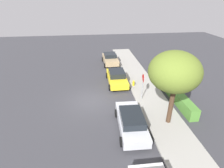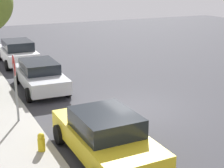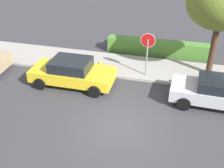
% 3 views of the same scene
% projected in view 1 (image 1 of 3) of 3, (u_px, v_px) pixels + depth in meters
% --- Properties ---
extents(ground_plane, '(60.00, 60.00, 0.00)m').
position_uv_depth(ground_plane, '(92.00, 101.00, 15.97)').
color(ground_plane, '#38383D').
extents(sidewalk_curb, '(32.00, 2.86, 0.14)m').
position_uv_depth(sidewalk_curb, '(149.00, 96.00, 16.54)').
color(sidewalk_curb, '#9E9B93').
rests_on(sidewalk_curb, ground_plane).
extents(stop_sign, '(0.79, 0.08, 2.60)m').
position_uv_depth(stop_sign, '(143.00, 83.00, 15.27)').
color(stop_sign, gray).
rests_on(stop_sign, ground_plane).
extents(parked_car_yellow, '(4.38, 2.05, 1.44)m').
position_uv_depth(parked_car_yellow, '(117.00, 77.00, 18.80)').
color(parked_car_yellow, yellow).
rests_on(parked_car_yellow, ground_plane).
extents(parked_car_silver, '(4.50, 2.08, 1.38)m').
position_uv_depth(parked_car_silver, '(131.00, 121.00, 12.24)').
color(parked_car_silver, silver).
rests_on(parked_car_silver, ground_plane).
extents(parked_car_tan, '(3.97, 2.15, 1.47)m').
position_uv_depth(parked_car_tan, '(110.00, 59.00, 24.17)').
color(parked_car_tan, tan).
rests_on(parked_car_tan, ground_plane).
extents(street_tree_near_corner, '(3.41, 3.41, 5.54)m').
position_uv_depth(street_tree_near_corner, '(174.00, 72.00, 11.34)').
color(street_tree_near_corner, '#422D1E').
rests_on(street_tree_near_corner, ground_plane).
extents(fire_hydrant, '(0.30, 0.22, 0.72)m').
position_uv_depth(fire_hydrant, '(133.00, 84.00, 18.23)').
color(fire_hydrant, gold).
rests_on(fire_hydrant, ground_plane).
extents(front_yard_hedge, '(6.53, 0.77, 0.97)m').
position_uv_depth(front_yard_hedge, '(176.00, 95.00, 15.94)').
color(front_yard_hedge, '#4C8433').
rests_on(front_yard_hedge, ground_plane).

